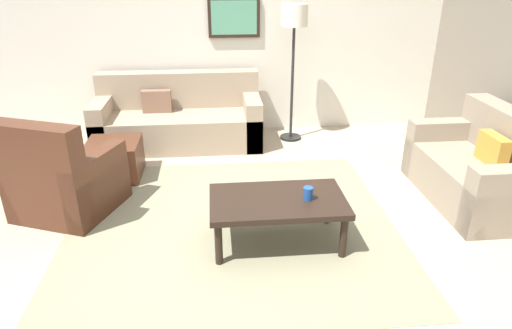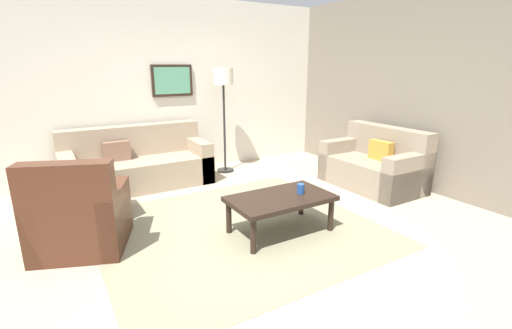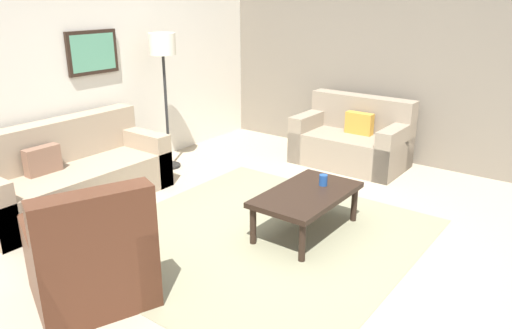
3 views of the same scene
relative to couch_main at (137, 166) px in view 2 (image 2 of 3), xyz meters
The scene contains 12 objects.
ground_plane 2.22m from the couch_main, 74.82° to the right, with size 8.00×8.00×0.00m, color tan.
rear_partition 1.33m from the couch_main, 39.95° to the left, with size 6.00×0.12×2.80m, color silver.
stone_feature_panel 4.30m from the couch_main, 30.65° to the right, with size 0.12×5.20×2.80m, color slate.
area_rug 2.21m from the couch_main, 74.82° to the right, with size 2.88×2.69×0.01m, color gray.
couch_main is the anchor object (origin of this frame).
couch_loveseat 3.57m from the couch_main, 31.42° to the right, with size 0.84×1.42×0.88m.
armchair_leather 2.00m from the couch_main, 118.42° to the right, with size 1.04×1.04×0.95m.
ottoman 1.18m from the couch_main, 123.22° to the right, with size 0.56×0.56×0.40m, color #4C2819.
coffee_table 2.59m from the couch_main, 68.64° to the right, with size 1.10×0.64×0.41m.
cup 2.72m from the couch_main, 64.23° to the right, with size 0.08×0.08×0.11m, color #1E478C.
lamp_standing 1.83m from the couch_main, ahead, with size 0.32×0.32×1.71m.
framed_artwork 1.48m from the couch_main, 27.63° to the left, with size 0.66×0.04×0.50m.
Camera 2 is at (-1.71, -3.26, 1.76)m, focal length 25.36 mm.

